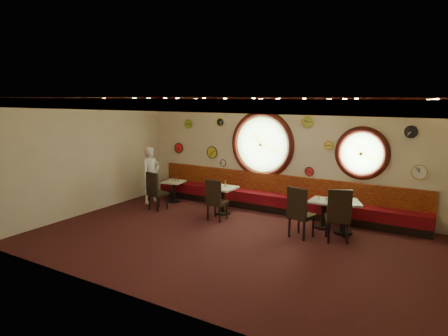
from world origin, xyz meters
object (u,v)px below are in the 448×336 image
table_b (223,197)px  waiter (151,175)px  chair_d (339,212)px  condiment_a_salt (173,179)px  table_d (344,213)px  condiment_b_pepper (225,186)px  condiment_c_salt (319,197)px  chair_a (155,189)px  condiment_c_pepper (326,198)px  condiment_d_salt (342,198)px  chair_b (215,197)px  condiment_b_salt (221,184)px  table_c (323,210)px  table_a (174,189)px  chair_c (299,209)px  condiment_c_bottle (331,197)px  condiment_a_bottle (178,179)px  condiment_a_pepper (175,180)px  condiment_d_bottle (348,198)px  condiment_b_bottle (226,184)px  condiment_d_pepper (345,199)px

table_b → waiter: (-2.47, -0.13, 0.39)m
chair_d → condiment_a_salt: bearing=146.6°
table_d → condiment_b_pepper: 3.24m
condiment_a_salt → condiment_c_salt: size_ratio=1.11×
table_b → chair_d: bearing=-9.7°
chair_a → condiment_c_pepper: (4.66, 0.93, 0.13)m
condiment_d_salt → chair_b: bearing=-164.2°
chair_a → condiment_b_salt: (1.74, 0.78, 0.17)m
chair_b → condiment_a_salt: (-2.16, 0.98, 0.09)m
table_c → table_a: bearing=179.3°
condiment_d_salt → condiment_c_pepper: size_ratio=0.98×
table_d → condiment_b_salt: condiment_b_salt is taller
table_a → chair_d: bearing=-9.2°
chair_c → condiment_c_bottle: (0.40, 1.11, 0.10)m
condiment_a_bottle → condiment_c_pepper: bearing=-1.3°
condiment_d_salt → waiter: size_ratio=0.05×
table_c → condiment_a_bottle: (-4.59, 0.12, 0.28)m
condiment_c_salt → condiment_a_pepper: (-4.53, 0.08, -0.06)m
chair_a → condiment_a_salt: bearing=108.1°
condiment_d_bottle → condiment_b_pepper: bearing=-177.1°
table_c → condiment_a_salt: size_ratio=6.28×
condiment_a_bottle → condiment_b_bottle: size_ratio=0.77×
table_b → chair_b: bearing=-75.7°
condiment_c_bottle → condiment_a_salt: bearing=-179.7°
condiment_d_pepper → condiment_d_bottle: condiment_d_bottle is taller
condiment_b_pepper → condiment_d_pepper: bearing=2.3°
chair_c → condiment_a_bottle: (-4.33, 1.11, 0.04)m
condiment_a_pepper → condiment_b_bottle: size_ratio=0.53×
chair_b → condiment_c_bottle: 2.92m
condiment_d_bottle → condiment_c_salt: bearing=174.4°
condiment_a_pepper → condiment_d_bottle: bearing=-1.6°
condiment_a_pepper → condiment_d_pepper: (5.19, -0.18, 0.13)m
condiment_c_pepper → condiment_a_bottle: condiment_c_pepper is taller
table_a → condiment_b_bottle: (1.99, -0.21, 0.43)m
condiment_b_salt → waiter: waiter is taller
table_a → condiment_c_salt: (4.58, -0.07, 0.35)m
condiment_b_pepper → condiment_b_bottle: 0.10m
chair_b → chair_d: size_ratio=0.90×
table_d → condiment_c_bottle: condiment_c_bottle is taller
table_a → condiment_d_bottle: condiment_d_bottle is taller
chair_a → chair_c: (4.35, -0.07, 0.06)m
condiment_b_salt → condiment_d_pepper: 3.41m
condiment_a_salt → condiment_b_salt: size_ratio=1.23×
condiment_a_bottle → chair_c: bearing=-14.3°
condiment_b_salt → condiment_d_bottle: condiment_d_bottle is taller
table_c → condiment_d_pepper: size_ratio=6.62×
condiment_c_pepper → condiment_c_salt: bearing=-171.1°
chair_d → condiment_b_bottle: (-3.29, 0.64, 0.14)m
table_c → condiment_c_salt: size_ratio=6.95×
chair_d → waiter: bearing=151.8°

